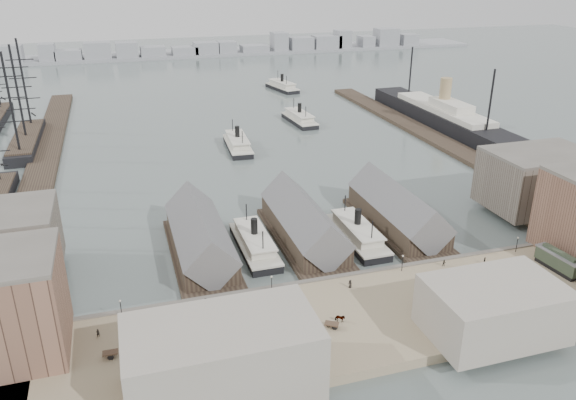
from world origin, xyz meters
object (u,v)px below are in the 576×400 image
object	(u,v)px
ocean_steamer	(443,116)
horse_cart_right	(430,302)
horse_cart_left	(121,352)
horse_cart_center	(338,320)
tram	(558,262)
ferry_docked_west	(255,243)

from	to	relation	value
ocean_steamer	horse_cart_right	world-z (taller)	ocean_steamer
horse_cart_left	horse_cart_center	size ratio (longest dim) A/B	0.96
horse_cart_right	tram	bearing A→B (deg)	-88.16
horse_cart_left	horse_cart_center	distance (m)	39.57
ferry_docked_west	horse_cart_left	size ratio (longest dim) A/B	5.51
ferry_docked_west	horse_cart_center	size ratio (longest dim) A/B	5.29
horse_cart_center	horse_cart_right	bearing A→B (deg)	-57.09
horse_cart_center	horse_cart_right	xyz separation A→B (m)	(20.03, 0.45, -0.08)
horse_cart_center	horse_cart_left	bearing A→B (deg)	117.91
horse_cart_left	horse_cart_center	xyz separation A→B (m)	(39.49, -2.56, 0.07)
tram	horse_cart_center	bearing A→B (deg)	179.55
horse_cart_center	ferry_docked_west	bearing A→B (deg)	42.22
ferry_docked_west	horse_cart_center	bearing A→B (deg)	-79.40
horse_cart_right	horse_cart_left	bearing A→B (deg)	83.03
tram	horse_cart_right	world-z (taller)	tram
tram	horse_cart_center	world-z (taller)	tram
ocean_steamer	horse_cart_right	bearing A→B (deg)	-122.40
tram	horse_cart_left	world-z (taller)	tram
ferry_docked_west	tram	world-z (taller)	ferry_docked_west
ferry_docked_west	ocean_steamer	distance (m)	136.09
horse_cart_left	horse_cart_center	bearing A→B (deg)	-91.95
ocean_steamer	ferry_docked_west	bearing A→B (deg)	-140.50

